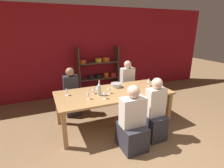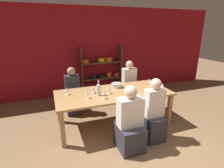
% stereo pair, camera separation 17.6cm
% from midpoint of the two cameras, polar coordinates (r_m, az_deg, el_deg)
% --- Properties ---
extents(wall_back_red, '(8.80, 0.06, 2.70)m').
position_cam_midpoint_polar(wall_back_red, '(5.63, -8.36, 10.30)').
color(wall_back_red, maroon).
rests_on(wall_back_red, ground_plane).
extents(shelf_unit, '(1.31, 0.30, 1.52)m').
position_cam_midpoint_polar(shelf_unit, '(5.66, -4.98, 2.64)').
color(shelf_unit, '#4C3828').
rests_on(shelf_unit, ground_plane).
extents(dining_table, '(2.44, 1.08, 0.76)m').
position_cam_midpoint_polar(dining_table, '(3.78, -0.75, -3.70)').
color(dining_table, '#AD7F4C').
rests_on(dining_table, ground_plane).
extents(mixing_bowl, '(0.25, 0.25, 0.09)m').
position_cam_midpoint_polar(mixing_bowl, '(4.05, 0.11, -0.33)').
color(mixing_bowl, '#B7BABC').
rests_on(mixing_bowl, dining_table).
extents(wine_bottle_green, '(0.08, 0.08, 0.32)m').
position_cam_midpoint_polar(wine_bottle_green, '(3.54, -5.61, -1.75)').
color(wine_bottle_green, '#B2C6C1').
rests_on(wine_bottle_green, dining_table).
extents(wine_glass_empty_a, '(0.06, 0.06, 0.17)m').
position_cam_midpoint_polar(wine_glass_empty_a, '(3.39, -9.28, -2.96)').
color(wine_glass_empty_a, white).
rests_on(wine_glass_empty_a, dining_table).
extents(wine_glass_red_a, '(0.07, 0.07, 0.17)m').
position_cam_midpoint_polar(wine_glass_red_a, '(3.69, -6.16, -1.08)').
color(wine_glass_red_a, white).
rests_on(wine_glass_red_a, dining_table).
extents(wine_glass_empty_b, '(0.08, 0.08, 0.16)m').
position_cam_midpoint_polar(wine_glass_empty_b, '(3.97, 14.71, -0.28)').
color(wine_glass_empty_b, white).
rests_on(wine_glass_empty_b, dining_table).
extents(wine_glass_red_b, '(0.08, 0.08, 0.19)m').
position_cam_midpoint_polar(wine_glass_red_b, '(4.18, 10.75, 1.13)').
color(wine_glass_red_b, white).
rests_on(wine_glass_red_b, dining_table).
extents(wine_glass_white_a, '(0.07, 0.07, 0.16)m').
position_cam_midpoint_polar(wine_glass_white_a, '(3.67, -15.95, -1.98)').
color(wine_glass_white_a, white).
rests_on(wine_glass_white_a, dining_table).
extents(wine_glass_red_c, '(0.07, 0.07, 0.16)m').
position_cam_midpoint_polar(wine_glass_red_c, '(3.64, -2.49, -1.34)').
color(wine_glass_red_c, white).
rests_on(wine_glass_red_c, dining_table).
extents(wine_glass_empty_c, '(0.07, 0.07, 0.16)m').
position_cam_midpoint_polar(wine_glass_empty_c, '(3.36, -3.96, -3.01)').
color(wine_glass_empty_c, white).
rests_on(wine_glass_empty_c, dining_table).
extents(wine_glass_white_b, '(0.07, 0.07, 0.16)m').
position_cam_midpoint_polar(wine_glass_white_b, '(3.67, -7.54, -1.53)').
color(wine_glass_white_b, white).
rests_on(wine_glass_white_b, dining_table).
extents(person_near_a, '(0.42, 0.53, 1.18)m').
position_cam_midpoint_polar(person_near_a, '(3.16, 4.94, -13.46)').
color(person_near_a, '#2D2D38').
rests_on(person_near_a, ground_plane).
extents(person_far_a, '(0.36, 0.45, 1.24)m').
position_cam_midpoint_polar(person_far_a, '(4.86, 3.90, -1.49)').
color(person_far_a, '#2D2D38').
rests_on(person_far_a, ground_plane).
extents(person_near_b, '(0.35, 0.44, 1.22)m').
position_cam_midpoint_polar(person_near_b, '(3.46, 12.24, -10.29)').
color(person_near_b, '#2D2D38').
rests_on(person_near_b, ground_plane).
extents(person_far_b, '(0.35, 0.43, 1.18)m').
position_cam_midpoint_polar(person_far_b, '(4.45, -14.12, -4.15)').
color(person_far_b, '#2D2D38').
rests_on(person_far_b, ground_plane).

